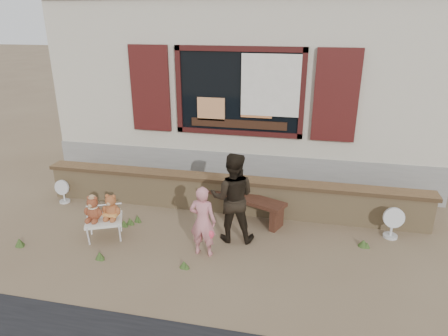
% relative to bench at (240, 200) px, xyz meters
% --- Properties ---
extents(ground, '(80.00, 80.00, 0.00)m').
position_rel_bench_xyz_m(ground, '(-0.24, -0.80, -0.32)').
color(ground, brown).
rests_on(ground, ground).
extents(shopfront, '(8.04, 5.13, 4.00)m').
position_rel_bench_xyz_m(shopfront, '(-0.24, 3.69, 1.68)').
color(shopfront, '#9C957E').
rests_on(shopfront, ground).
extents(brick_wall, '(7.10, 0.36, 0.67)m').
position_rel_bench_xyz_m(brick_wall, '(-0.24, 0.20, 0.02)').
color(brick_wall, tan).
rests_on(brick_wall, ground).
extents(bench, '(1.73, 1.01, 0.44)m').
position_rel_bench_xyz_m(bench, '(0.00, 0.00, 0.00)').
color(bench, '#391E13').
rests_on(bench, ground).
extents(folding_chair, '(0.73, 0.69, 0.35)m').
position_rel_bench_xyz_m(folding_chair, '(-2.02, -1.20, -0.00)').
color(folding_chair, silver).
rests_on(folding_chair, ground).
extents(teddy_bear_left, '(0.39, 0.37, 0.42)m').
position_rel_bench_xyz_m(teddy_bear_left, '(-2.14, -1.25, 0.24)').
color(teddy_bear_left, brown).
rests_on(teddy_bear_left, folding_chair).
extents(teddy_bear_right, '(0.40, 0.38, 0.43)m').
position_rel_bench_xyz_m(teddy_bear_right, '(-1.89, -1.14, 0.24)').
color(teddy_bear_right, brown).
rests_on(teddy_bear_right, folding_chair).
extents(child, '(0.42, 0.29, 1.12)m').
position_rel_bench_xyz_m(child, '(-0.32, -1.31, 0.24)').
color(child, '#DA8289').
rests_on(child, ground).
extents(adult, '(0.77, 0.63, 1.48)m').
position_rel_bench_xyz_m(adult, '(0.02, -0.77, 0.42)').
color(adult, black).
rests_on(adult, ground).
extents(fan_left, '(0.29, 0.20, 0.47)m').
position_rel_bench_xyz_m(fan_left, '(-3.45, -0.14, -0.09)').
color(fan_left, silver).
rests_on(fan_left, ground).
extents(fan_right, '(0.34, 0.23, 0.55)m').
position_rel_bench_xyz_m(fan_right, '(2.56, -0.18, -0.05)').
color(fan_right, silver).
rests_on(fan_right, ground).
extents(grass_tufts, '(5.49, 1.36, 0.13)m').
position_rel_bench_xyz_m(grass_tufts, '(-1.07, -1.12, -0.26)').
color(grass_tufts, '#375120').
rests_on(grass_tufts, ground).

